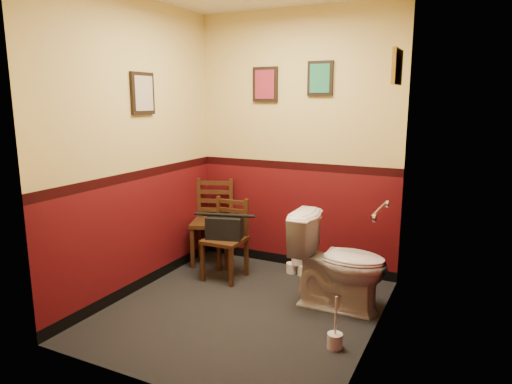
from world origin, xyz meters
TOP-DOWN VIEW (x-y plane):
  - floor at (0.00, 0.00)m, footprint 2.20×2.40m
  - wall_back at (0.00, 1.20)m, footprint 2.20×0.00m
  - wall_front at (0.00, -1.20)m, footprint 2.20×0.00m
  - wall_left at (-1.10, 0.00)m, footprint 0.00×2.40m
  - wall_right at (1.10, 0.00)m, footprint 0.00×2.40m
  - grab_bar at (1.07, 0.25)m, footprint 0.05×0.56m
  - framed_print_back_a at (-0.35, 1.18)m, footprint 0.28×0.04m
  - framed_print_back_b at (0.25, 1.18)m, footprint 0.26×0.04m
  - framed_print_left at (-1.08, 0.10)m, footprint 0.04×0.30m
  - framed_print_right at (1.08, 0.60)m, footprint 0.04×0.34m
  - toilet at (0.72, 0.41)m, footprint 0.85×0.49m
  - toilet_brush at (0.90, -0.26)m, footprint 0.11×0.11m
  - chair_left at (-0.86, 0.92)m, footprint 0.55×0.55m
  - chair_right at (-0.50, 0.59)m, footprint 0.38×0.38m
  - handbag at (-0.50, 0.55)m, footprint 0.39×0.26m
  - tp_stack at (0.12, 0.99)m, footprint 0.24×0.13m

SIDE VIEW (x-z plane):
  - floor at x=0.00m, z-range 0.00..0.00m
  - toilet_brush at x=0.90m, z-range -0.14..0.27m
  - tp_stack at x=0.12m, z-range -0.02..0.19m
  - chair_right at x=-0.50m, z-range 0.00..0.81m
  - toilet at x=0.72m, z-range 0.00..0.82m
  - chair_left at x=-0.86m, z-range 0.00..0.93m
  - handbag at x=-0.50m, z-range 0.41..0.67m
  - grab_bar at x=1.07m, z-range 0.92..0.98m
  - wall_back at x=0.00m, z-range 0.00..2.70m
  - wall_front at x=0.00m, z-range 0.00..2.70m
  - wall_left at x=-1.10m, z-range 0.00..2.70m
  - wall_right at x=1.10m, z-range 0.00..2.70m
  - framed_print_left at x=-1.08m, z-range 1.66..2.04m
  - framed_print_back_a at x=-0.35m, z-range 1.77..2.13m
  - framed_print_back_b at x=0.25m, z-range 1.83..2.17m
  - framed_print_right at x=1.08m, z-range 1.91..2.19m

